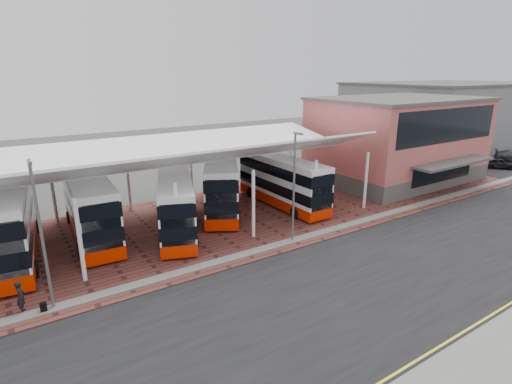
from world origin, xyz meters
TOP-DOWN VIEW (x-y plane):
  - ground at (0.00, 0.00)m, footprint 140.00×140.00m
  - road at (0.00, -1.00)m, footprint 120.00×14.00m
  - forecourt at (2.00, 13.00)m, footprint 72.00×16.00m
  - sidewalk at (0.00, -9.00)m, footprint 120.00×4.00m
  - north_kerb at (0.00, 6.20)m, footprint 120.00×0.80m
  - yellow_line_near at (0.00, -7.00)m, footprint 120.00×0.12m
  - yellow_line_far at (0.00, -6.70)m, footprint 120.00×0.12m
  - canopy at (-6.00, 13.94)m, footprint 37.00×11.63m
  - terminal at (23.00, 13.92)m, footprint 18.40×14.40m
  - warehouse at (48.00, 24.00)m, footprint 30.50×20.50m
  - lamp_west at (-14.00, 6.27)m, footprint 0.16×0.90m
  - lamp_east at (2.00, 6.27)m, footprint 0.16×0.90m
  - bus_1 at (-15.35, 14.43)m, footprint 3.99×12.19m
  - bus_2 at (-10.14, 15.23)m, footprint 3.41×11.57m
  - bus_3 at (-4.39, 12.68)m, footprint 6.07×10.80m
  - bus_4 at (1.04, 15.28)m, footprint 7.91×11.40m
  - bus_5 at (6.22, 13.24)m, footprint 2.74×10.87m
  - pedestrian at (-15.36, 6.75)m, footprint 0.44×0.66m
  - suitcase at (-14.47, 6.13)m, footprint 0.32×0.23m
  - carpark_car_a at (38.09, 9.73)m, footprint 3.64×4.02m

SIDE VIEW (x-z plane):
  - ground at x=0.00m, z-range 0.00..0.00m
  - road at x=0.00m, z-range 0.00..0.02m
  - yellow_line_near at x=0.00m, z-range 0.02..0.03m
  - yellow_line_far at x=0.00m, z-range 0.02..0.03m
  - forecourt at x=2.00m, z-range 0.00..0.06m
  - sidewalk at x=0.00m, z-range 0.00..0.14m
  - north_kerb at x=0.00m, z-range 0.00..0.14m
  - suitcase at x=-14.47m, z-range 0.06..0.61m
  - carpark_car_a at x=38.09m, z-range 0.08..1.40m
  - pedestrian at x=-15.36m, z-range 0.06..1.85m
  - bus_3 at x=-4.39m, z-range 0.05..4.43m
  - bus_5 at x=6.22m, z-range 0.05..4.53m
  - bus_2 at x=-10.14m, z-range 0.04..4.76m
  - bus_4 at x=1.04m, z-range 0.04..4.80m
  - bus_1 at x=-15.35m, z-range 0.04..4.98m
  - lamp_west at x=-14.00m, z-range 0.32..8.40m
  - lamp_east at x=2.00m, z-range 0.32..8.40m
  - terminal at x=23.00m, z-range 0.03..9.28m
  - warehouse at x=48.00m, z-range 0.03..10.28m
  - canopy at x=-6.00m, z-range 2.26..9.33m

